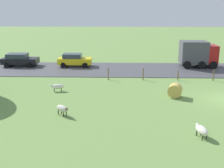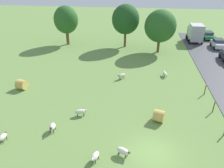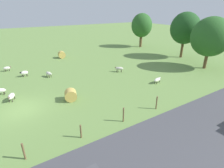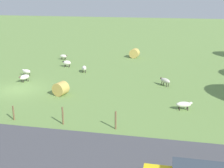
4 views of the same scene
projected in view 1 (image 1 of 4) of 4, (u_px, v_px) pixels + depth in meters
name	position (u px, v px, depth m)	size (l,w,h in m)	color
road_strip	(195.00, 70.00, 35.04)	(8.00, 80.00, 0.06)	#47474C
sheep_2	(62.00, 109.00, 20.69)	(1.14, 1.16, 0.76)	beige
sheep_3	(57.00, 87.00, 26.46)	(0.68, 1.29, 0.67)	silver
sheep_5	(202.00, 130.00, 17.26)	(1.31, 0.79, 0.73)	silver
hay_bale_0	(175.00, 91.00, 24.77)	(1.17, 1.17, 1.02)	tan
fence_post_1	(213.00, 75.00, 30.14)	(0.12, 0.12, 1.19)	brown
fence_post_2	(178.00, 75.00, 30.26)	(0.12, 0.12, 1.07)	brown
fence_post_3	(143.00, 74.00, 30.34)	(0.12, 0.12, 1.27)	brown
fence_post_4	(108.00, 74.00, 30.44)	(0.12, 0.12, 1.26)	brown
truck_0	(198.00, 53.00, 36.16)	(2.74, 4.44, 3.25)	#B21919
car_1	(74.00, 60.00, 36.73)	(2.03, 4.22, 1.62)	yellow
car_2	(19.00, 60.00, 36.92)	(2.17, 4.53, 1.60)	black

